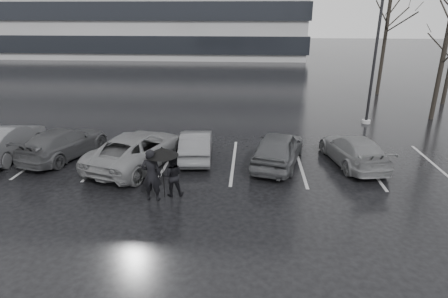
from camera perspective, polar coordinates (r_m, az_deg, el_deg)
name	(u,v)px	position (r m, az deg, el deg)	size (l,w,h in m)	color
ground	(214,186)	(13.78, -1.54, -5.71)	(160.00, 160.00, 0.00)	black
car_main	(278,148)	(15.62, 8.25, 0.12)	(1.68, 4.16, 1.42)	black
car_west_a	(196,145)	(16.23, -4.27, 0.68)	(1.28, 3.68, 1.21)	#302F32
car_west_b	(138,149)	(15.78, -12.99, 0.00)	(2.33, 5.06, 1.41)	#4B4B4E
car_west_c	(64,143)	(17.74, -23.16, 0.89)	(1.80, 4.42, 1.28)	black
car_west_d	(6,141)	(18.84, -30.31, 1.03)	(1.52, 4.35, 1.43)	#302F32
car_east	(353,150)	(16.45, 19.09, -0.14)	(1.70, 4.19, 1.22)	#4B4B4E
pedestrian_left	(151,175)	(12.70, -11.00, -3.93)	(0.67, 0.44, 1.83)	black
pedestrian_right	(172,176)	(12.96, -7.90, -4.03)	(0.72, 0.56, 1.49)	black
umbrella	(162,152)	(12.50, -9.44, -0.40)	(1.09, 1.09, 1.85)	black
lamp_post	(376,52)	(22.24, 22.09, 13.54)	(0.47, 0.47, 8.67)	gray
stall_stripes	(201,160)	(16.14, -3.51, -1.71)	(19.72, 5.00, 0.00)	#99999C
tree_east	(445,50)	(24.85, 30.57, 12.89)	(0.26, 0.26, 8.00)	black
tree_north	(385,37)	(30.95, 23.36, 15.43)	(0.26, 0.26, 8.50)	black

